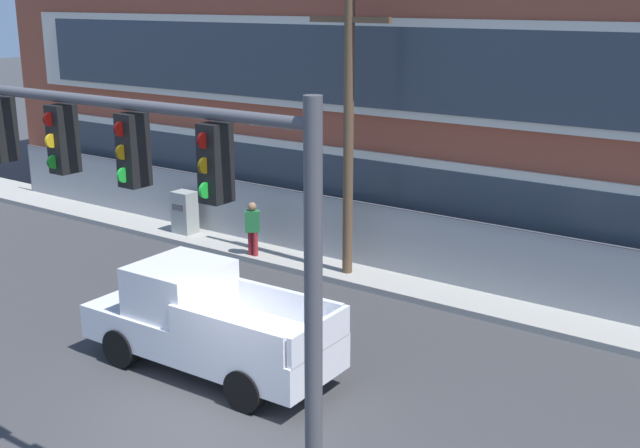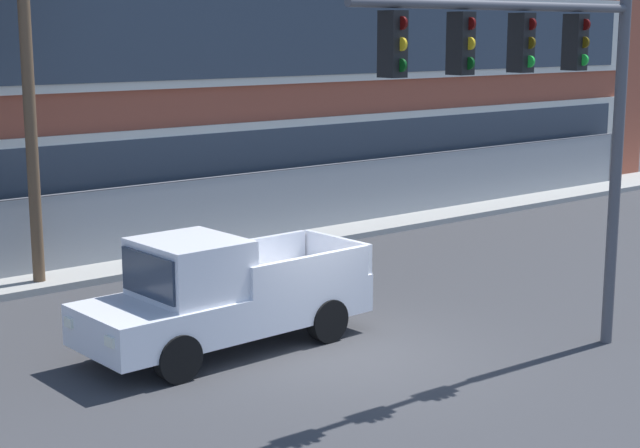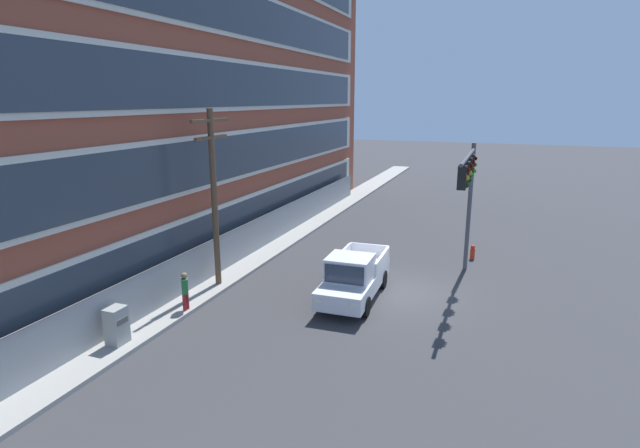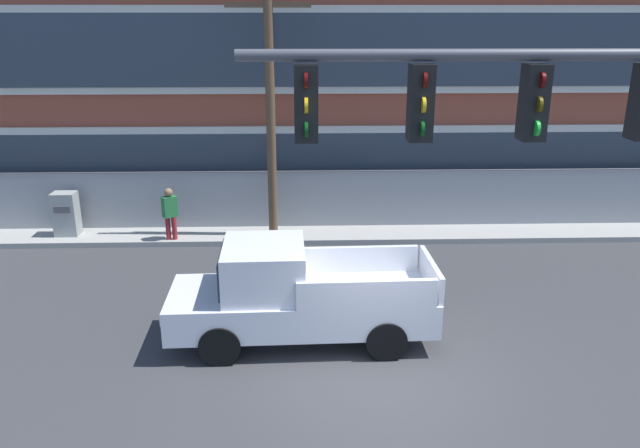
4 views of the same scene
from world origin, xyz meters
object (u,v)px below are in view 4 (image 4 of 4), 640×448
electrical_cabinet (66,216)px  pedestrian_near_cabinet (170,212)px  traffic_signal_mast (572,159)px  pickup_truck_white (295,296)px  utility_pole_near_corner (270,90)px

electrical_cabinet → pedestrian_near_cabinet: bearing=-9.0°
traffic_signal_mast → electrical_cabinet: traffic_signal_mast is taller
pickup_truck_white → electrical_cabinet: size_ratio=3.73×
electrical_cabinet → pedestrian_near_cabinet: (3.15, -0.50, 0.25)m
pickup_truck_white → electrical_cabinet: 9.22m
traffic_signal_mast → electrical_cabinet: 15.05m
traffic_signal_mast → electrical_cabinet: bearing=135.0°
pickup_truck_white → pedestrian_near_cabinet: pickup_truck_white is taller
utility_pole_near_corner → pedestrian_near_cabinet: utility_pole_near_corner is taller
utility_pole_near_corner → pedestrian_near_cabinet: 4.52m
traffic_signal_mast → utility_pole_near_corner: bearing=112.4°
pickup_truck_white → electrical_cabinet: pickup_truck_white is taller
traffic_signal_mast → pickup_truck_white: bearing=130.6°
traffic_signal_mast → pickup_truck_white: (-3.48, 4.05, -3.69)m
traffic_signal_mast → pickup_truck_white: 6.49m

